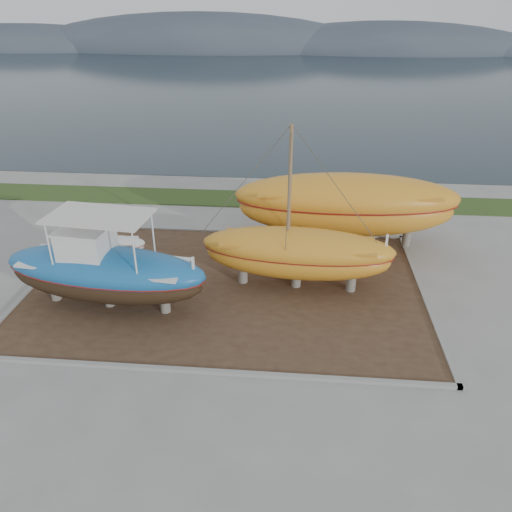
# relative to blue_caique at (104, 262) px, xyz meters

# --- Properties ---
(ground) EXTENTS (140.00, 140.00, 0.00)m
(ground) POSITION_rel_blue_caique_xyz_m (4.91, -1.92, -2.22)
(ground) COLOR gray
(ground) RESTS_ON ground
(dirt_patch) EXTENTS (18.00, 12.00, 0.06)m
(dirt_patch) POSITION_rel_blue_caique_xyz_m (4.91, 2.08, -2.19)
(dirt_patch) COLOR #422D1E
(dirt_patch) RESTS_ON ground
(curb_frame) EXTENTS (18.60, 12.60, 0.15)m
(curb_frame) POSITION_rel_blue_caique_xyz_m (4.91, 2.08, -2.15)
(curb_frame) COLOR gray
(curb_frame) RESTS_ON ground
(grass_strip) EXTENTS (44.00, 3.00, 0.08)m
(grass_strip) POSITION_rel_blue_caique_xyz_m (4.91, 13.58, -2.18)
(grass_strip) COLOR #284219
(grass_strip) RESTS_ON ground
(sea) EXTENTS (260.00, 100.00, 0.04)m
(sea) POSITION_rel_blue_caique_xyz_m (4.91, 68.08, -2.22)
(sea) COLOR #16252D
(sea) RESTS_ON ground
(mountain_ridge) EXTENTS (200.00, 36.00, 20.00)m
(mountain_ridge) POSITION_rel_blue_caique_xyz_m (4.91, 123.08, -2.22)
(mountain_ridge) COLOR #333D49
(mountain_ridge) RESTS_ON ground
(blue_caique) EXTENTS (9.24, 3.73, 4.32)m
(blue_caique) POSITION_rel_blue_caique_xyz_m (0.00, 0.00, 0.00)
(blue_caique) COLOR #1B65AB
(blue_caique) RESTS_ON dirt_patch
(white_dinghy) EXTENTS (4.09, 1.99, 1.18)m
(white_dinghy) POSITION_rel_blue_caique_xyz_m (-1.61, 4.28, -1.57)
(white_dinghy) COLOR white
(white_dinghy) RESTS_ON dirt_patch
(orange_sailboat) EXTENTS (8.94, 3.14, 7.57)m
(orange_sailboat) POSITION_rel_blue_caique_xyz_m (8.17, 2.38, 1.63)
(orange_sailboat) COLOR orange
(orange_sailboat) RESTS_ON dirt_patch
(orange_bare_hull) EXTENTS (11.91, 3.84, 3.88)m
(orange_bare_hull) POSITION_rel_blue_caique_xyz_m (10.65, 7.09, -0.22)
(orange_bare_hull) COLOR orange
(orange_bare_hull) RESTS_ON dirt_patch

